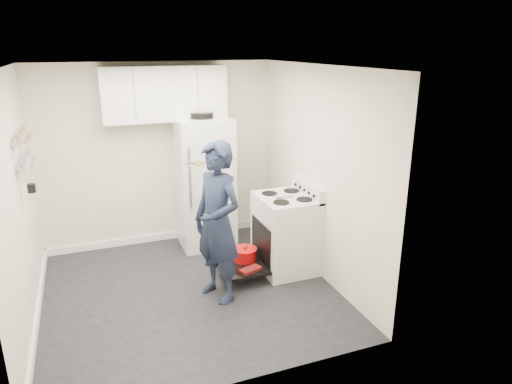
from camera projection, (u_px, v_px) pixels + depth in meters
name	position (u px, v px, depth m)	size (l,w,h in m)	color
room	(181.00, 191.00, 4.88)	(3.21, 3.21, 2.51)	black
electric_range	(285.00, 234.00, 5.66)	(0.66, 0.76, 1.10)	silver
open_oven_door	(242.00, 260.00, 5.59)	(0.55, 0.70, 0.23)	black
refrigerator	(204.00, 183.00, 6.26)	(0.72, 0.74, 1.86)	silver
upper_cabinets	(164.00, 94.00, 5.90)	(1.60, 0.33, 0.70)	silver
wall_shelf_rack	(25.00, 151.00, 4.64)	(0.14, 0.60, 0.61)	#B2B2B7
person	(218.00, 223.00, 4.88)	(0.65, 0.42, 1.77)	#192137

